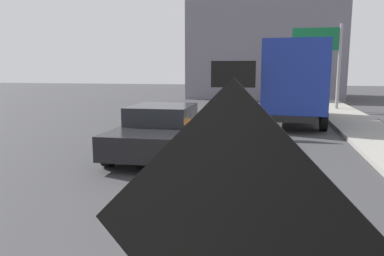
{
  "coord_description": "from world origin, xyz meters",
  "views": [
    {
      "loc": [
        1.53,
        -0.14,
        2.37
      ],
      "look_at": [
        0.54,
        4.26,
        1.65
      ],
      "focal_mm": 33.94,
      "sensor_mm": 36.0,
      "label": 1
    }
  ],
  "objects_px": {
    "traffic_cone_mid_lane": "(206,185)",
    "traffic_cone_far_lane": "(227,152)",
    "arrow_board_trailer": "(232,122)",
    "traffic_cone_near_sign": "(195,246)",
    "roadwork_sign": "(231,246)",
    "pickup_car": "(161,130)",
    "box_truck": "(294,81)",
    "traffic_cone_curbside": "(229,134)",
    "highway_guide_sign": "(326,52)"
  },
  "relations": [
    {
      "from": "arrow_board_trailer",
      "to": "highway_guide_sign",
      "type": "bearing_deg",
      "value": 65.48
    },
    {
      "from": "traffic_cone_mid_lane",
      "to": "traffic_cone_far_lane",
      "type": "distance_m",
      "value": 2.86
    },
    {
      "from": "arrow_board_trailer",
      "to": "traffic_cone_far_lane",
      "type": "relative_size",
      "value": 4.51
    },
    {
      "from": "pickup_car",
      "to": "highway_guide_sign",
      "type": "relative_size",
      "value": 0.92
    },
    {
      "from": "box_truck",
      "to": "traffic_cone_mid_lane",
      "type": "relative_size",
      "value": 10.0
    },
    {
      "from": "highway_guide_sign",
      "to": "traffic_cone_mid_lane",
      "type": "height_order",
      "value": "highway_guide_sign"
    },
    {
      "from": "traffic_cone_far_lane",
      "to": "roadwork_sign",
      "type": "bearing_deg",
      "value": -82.77
    },
    {
      "from": "traffic_cone_curbside",
      "to": "arrow_board_trailer",
      "type": "bearing_deg",
      "value": 93.34
    },
    {
      "from": "pickup_car",
      "to": "traffic_cone_far_lane",
      "type": "distance_m",
      "value": 2.13
    },
    {
      "from": "roadwork_sign",
      "to": "box_truck",
      "type": "bearing_deg",
      "value": 85.98
    },
    {
      "from": "box_truck",
      "to": "highway_guide_sign",
      "type": "bearing_deg",
      "value": 71.55
    },
    {
      "from": "highway_guide_sign",
      "to": "traffic_cone_mid_lane",
      "type": "relative_size",
      "value": 7.47
    },
    {
      "from": "roadwork_sign",
      "to": "traffic_cone_mid_lane",
      "type": "distance_m",
      "value": 4.65
    },
    {
      "from": "pickup_car",
      "to": "traffic_cone_near_sign",
      "type": "xyz_separation_m",
      "value": [
        2.26,
        -5.83,
        -0.34
      ]
    },
    {
      "from": "arrow_board_trailer",
      "to": "traffic_cone_near_sign",
      "type": "xyz_separation_m",
      "value": [
        0.63,
        -9.36,
        -0.13
      ]
    },
    {
      "from": "pickup_car",
      "to": "traffic_cone_curbside",
      "type": "height_order",
      "value": "pickup_car"
    },
    {
      "from": "roadwork_sign",
      "to": "traffic_cone_mid_lane",
      "type": "bearing_deg",
      "value": 102.11
    },
    {
      "from": "roadwork_sign",
      "to": "arrow_board_trailer",
      "type": "distance_m",
      "value": 11.57
    },
    {
      "from": "roadwork_sign",
      "to": "pickup_car",
      "type": "xyz_separation_m",
      "value": [
        -2.9,
        7.93,
        -0.77
      ]
    },
    {
      "from": "roadwork_sign",
      "to": "highway_guide_sign",
      "type": "distance_m",
      "value": 21.2
    },
    {
      "from": "roadwork_sign",
      "to": "traffic_cone_far_lane",
      "type": "height_order",
      "value": "roadwork_sign"
    },
    {
      "from": "pickup_car",
      "to": "traffic_cone_far_lane",
      "type": "bearing_deg",
      "value": -18.45
    },
    {
      "from": "roadwork_sign",
      "to": "traffic_cone_near_sign",
      "type": "xyz_separation_m",
      "value": [
        -0.64,
        2.1,
        -1.12
      ]
    },
    {
      "from": "roadwork_sign",
      "to": "highway_guide_sign",
      "type": "xyz_separation_m",
      "value": [
        3.03,
        20.89,
        1.95
      ]
    },
    {
      "from": "arrow_board_trailer",
      "to": "traffic_cone_mid_lane",
      "type": "height_order",
      "value": "arrow_board_trailer"
    },
    {
      "from": "traffic_cone_mid_lane",
      "to": "traffic_cone_far_lane",
      "type": "bearing_deg",
      "value": 89.52
    },
    {
      "from": "arrow_board_trailer",
      "to": "traffic_cone_far_lane",
      "type": "height_order",
      "value": "arrow_board_trailer"
    },
    {
      "from": "arrow_board_trailer",
      "to": "box_truck",
      "type": "relative_size",
      "value": 0.4
    },
    {
      "from": "arrow_board_trailer",
      "to": "traffic_cone_near_sign",
      "type": "distance_m",
      "value": 9.38
    },
    {
      "from": "traffic_cone_far_lane",
      "to": "traffic_cone_curbside",
      "type": "height_order",
      "value": "traffic_cone_curbside"
    },
    {
      "from": "roadwork_sign",
      "to": "box_truck",
      "type": "distance_m",
      "value": 15.01
    },
    {
      "from": "box_truck",
      "to": "traffic_cone_near_sign",
      "type": "height_order",
      "value": "box_truck"
    },
    {
      "from": "arrow_board_trailer",
      "to": "traffic_cone_mid_lane",
      "type": "distance_m",
      "value": 7.06
    },
    {
      "from": "traffic_cone_mid_lane",
      "to": "traffic_cone_far_lane",
      "type": "xyz_separation_m",
      "value": [
        0.02,
        2.86,
        -0.04
      ]
    },
    {
      "from": "pickup_car",
      "to": "highway_guide_sign",
      "type": "height_order",
      "value": "highway_guide_sign"
    },
    {
      "from": "highway_guide_sign",
      "to": "traffic_cone_curbside",
      "type": "distance_m",
      "value": 12.36
    },
    {
      "from": "arrow_board_trailer",
      "to": "traffic_cone_curbside",
      "type": "bearing_deg",
      "value": -86.66
    },
    {
      "from": "traffic_cone_far_lane",
      "to": "box_truck",
      "type": "bearing_deg",
      "value": 75.62
    },
    {
      "from": "roadwork_sign",
      "to": "box_truck",
      "type": "relative_size",
      "value": 0.35
    },
    {
      "from": "highway_guide_sign",
      "to": "traffic_cone_far_lane",
      "type": "height_order",
      "value": "highway_guide_sign"
    },
    {
      "from": "box_truck",
      "to": "traffic_cone_near_sign",
      "type": "relative_size",
      "value": 9.31
    },
    {
      "from": "roadwork_sign",
      "to": "pickup_car",
      "type": "distance_m",
      "value": 8.48
    },
    {
      "from": "roadwork_sign",
      "to": "traffic_cone_far_lane",
      "type": "relative_size",
      "value": 3.9
    },
    {
      "from": "roadwork_sign",
      "to": "traffic_cone_near_sign",
      "type": "bearing_deg",
      "value": 106.97
    },
    {
      "from": "traffic_cone_mid_lane",
      "to": "arrow_board_trailer",
      "type": "bearing_deg",
      "value": 92.66
    },
    {
      "from": "roadwork_sign",
      "to": "pickup_car",
      "type": "relative_size",
      "value": 0.51
    },
    {
      "from": "traffic_cone_near_sign",
      "to": "traffic_cone_curbside",
      "type": "distance_m",
      "value": 7.59
    },
    {
      "from": "traffic_cone_near_sign",
      "to": "traffic_cone_curbside",
      "type": "xyz_separation_m",
      "value": [
        -0.53,
        7.57,
        0.01
      ]
    },
    {
      "from": "traffic_cone_mid_lane",
      "to": "traffic_cone_curbside",
      "type": "distance_m",
      "value": 5.27
    },
    {
      "from": "traffic_cone_curbside",
      "to": "traffic_cone_mid_lane",
      "type": "bearing_deg",
      "value": -87.57
    }
  ]
}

